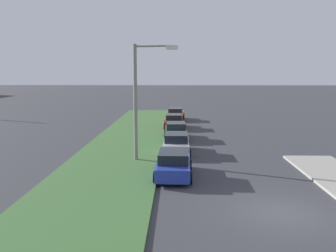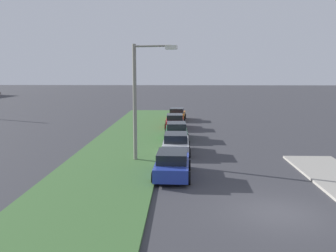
% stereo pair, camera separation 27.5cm
% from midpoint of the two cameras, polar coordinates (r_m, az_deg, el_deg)
% --- Properties ---
extents(ground, '(300.00, 300.00, 0.00)m').
position_cam_midpoint_polar(ground, '(16.25, 16.74, -12.75)').
color(ground, '#38383D').
extents(grass_median, '(60.00, 6.00, 0.12)m').
position_cam_midpoint_polar(grass_median, '(25.59, -8.11, -4.59)').
color(grass_median, '#3D6633').
rests_on(grass_median, ground).
extents(parked_car_blue, '(4.35, 2.11, 1.47)m').
position_cam_midpoint_polar(parked_car_blue, '(20.39, 0.49, -5.96)').
color(parked_car_blue, '#23389E').
rests_on(parked_car_blue, ground).
extents(parked_car_silver, '(4.31, 2.04, 1.47)m').
position_cam_midpoint_polar(parked_car_silver, '(26.25, 0.99, -2.72)').
color(parked_car_silver, '#B2B5BA').
rests_on(parked_car_silver, ground).
extents(parked_car_green, '(4.34, 2.10, 1.47)m').
position_cam_midpoint_polar(parked_car_green, '(31.78, 0.98, -0.78)').
color(parked_car_green, '#1E6B38').
rests_on(parked_car_green, ground).
extents(parked_car_red, '(4.32, 2.06, 1.47)m').
position_cam_midpoint_polar(parked_car_red, '(37.99, 0.70, 0.73)').
color(parked_car_red, red).
rests_on(parked_car_red, ground).
extents(parked_car_orange, '(4.40, 2.21, 1.47)m').
position_cam_midpoint_polar(parked_car_orange, '(44.53, 1.02, 1.85)').
color(parked_car_orange, orange).
rests_on(parked_car_orange, ground).
extents(streetlight, '(0.86, 2.85, 7.50)m').
position_cam_midpoint_polar(streetlight, '(23.47, -4.61, 4.98)').
color(streetlight, gray).
rests_on(streetlight, ground).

